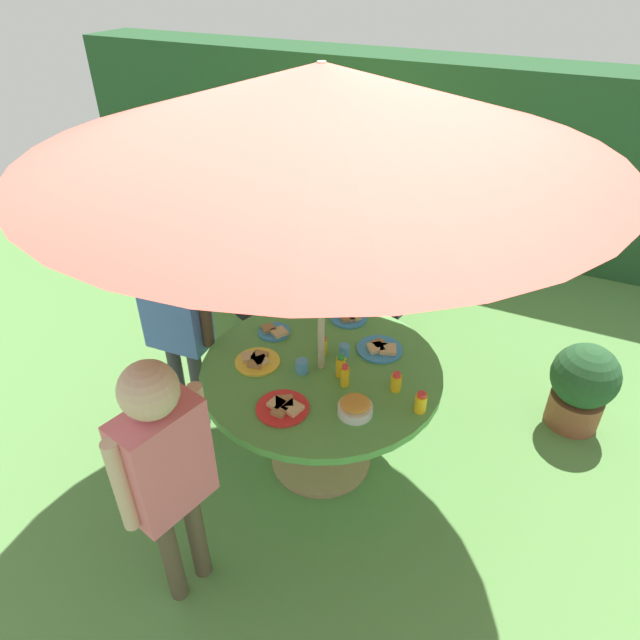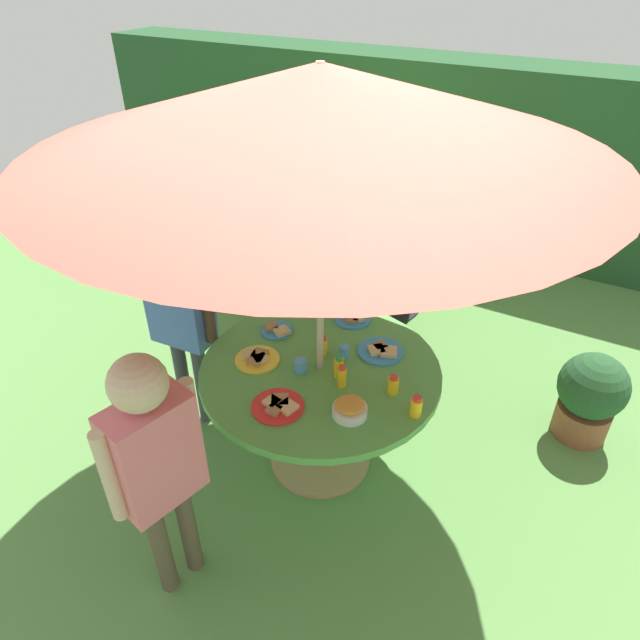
# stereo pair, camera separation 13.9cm
# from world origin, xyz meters

# --- Properties ---
(ground_plane) EXTENTS (10.00, 10.00, 0.02)m
(ground_plane) POSITION_xyz_m (0.00, 0.00, -0.01)
(ground_plane) COLOR #548442
(hedge_backdrop) EXTENTS (9.00, 0.70, 1.69)m
(hedge_backdrop) POSITION_xyz_m (0.00, 3.41, 0.85)
(hedge_backdrop) COLOR #234C28
(hedge_backdrop) RESTS_ON ground_plane
(garden_table) EXTENTS (1.27, 1.27, 0.70)m
(garden_table) POSITION_xyz_m (0.00, 0.00, 0.57)
(garden_table) COLOR tan
(garden_table) RESTS_ON ground_plane
(patio_umbrella) EXTENTS (2.45, 2.45, 2.18)m
(patio_umbrella) POSITION_xyz_m (0.00, 0.00, 2.01)
(patio_umbrella) COLOR #B7AD8C
(patio_umbrella) RESTS_ON ground_plane
(wooden_chair) EXTENTS (0.64, 0.62, 1.00)m
(wooden_chair) POSITION_xyz_m (-0.56, 1.14, 0.55)
(wooden_chair) COLOR brown
(wooden_chair) RESTS_ON ground_plane
(dome_tent) EXTENTS (1.84, 1.84, 1.42)m
(dome_tent) POSITION_xyz_m (-0.89, 1.81, 0.70)
(dome_tent) COLOR #B2C63F
(dome_tent) RESTS_ON ground_plane
(potted_plant) EXTENTS (0.40, 0.40, 0.58)m
(potted_plant) POSITION_xyz_m (1.30, 0.98, 0.31)
(potted_plant) COLOR brown
(potted_plant) RESTS_ON ground_plane
(child_in_white_shirt) EXTENTS (0.34, 0.42, 1.38)m
(child_in_white_shirt) POSITION_xyz_m (-0.41, 0.80, 0.88)
(child_in_white_shirt) COLOR navy
(child_in_white_shirt) RESTS_ON ground_plane
(child_in_blue_shirt) EXTENTS (0.46, 0.23, 1.35)m
(child_in_blue_shirt) POSITION_xyz_m (-0.88, -0.06, 0.86)
(child_in_blue_shirt) COLOR #3F3F47
(child_in_blue_shirt) RESTS_ON ground_plane
(child_in_pink_shirt) EXTENTS (0.26, 0.44, 1.33)m
(child_in_pink_shirt) POSITION_xyz_m (-0.22, -0.97, 0.85)
(child_in_pink_shirt) COLOR brown
(child_in_pink_shirt) RESTS_ON ground_plane
(snack_bowl) EXTENTS (0.17, 0.17, 0.08)m
(snack_bowl) POSITION_xyz_m (0.30, -0.24, 0.74)
(snack_bowl) COLOR white
(snack_bowl) RESTS_ON garden_table
(plate_back_edge) EXTENTS (0.22, 0.22, 0.03)m
(plate_back_edge) POSITION_xyz_m (-0.05, 0.48, 0.72)
(plate_back_edge) COLOR #338CD8
(plate_back_edge) RESTS_ON garden_table
(plate_center_front) EXTENTS (0.26, 0.26, 0.03)m
(plate_center_front) POSITION_xyz_m (-0.02, -0.37, 0.72)
(plate_center_front) COLOR red
(plate_center_front) RESTS_ON garden_table
(plate_near_left) EXTENTS (0.25, 0.25, 0.03)m
(plate_near_left) POSITION_xyz_m (0.23, 0.27, 0.71)
(plate_near_left) COLOR #338CD8
(plate_near_left) RESTS_ON garden_table
(plate_far_right) EXTENTS (0.19, 0.18, 0.03)m
(plate_far_right) POSITION_xyz_m (-0.37, 0.16, 0.72)
(plate_far_right) COLOR #338CD8
(plate_far_right) RESTS_ON garden_table
(plate_mid_right) EXTENTS (0.24, 0.24, 0.03)m
(plate_mid_right) POSITION_xyz_m (-0.32, -0.12, 0.72)
(plate_mid_right) COLOR yellow
(plate_mid_right) RESTS_ON garden_table
(juice_bottle_near_right) EXTENTS (0.05, 0.05, 0.13)m
(juice_bottle_near_right) POSITION_xyz_m (0.12, -0.02, 0.76)
(juice_bottle_near_right) COLOR yellow
(juice_bottle_near_right) RESTS_ON garden_table
(juice_bottle_far_left) EXTENTS (0.04, 0.04, 0.13)m
(juice_bottle_far_left) POSITION_xyz_m (0.17, -0.08, 0.76)
(juice_bottle_far_left) COLOR yellow
(juice_bottle_far_left) RESTS_ON garden_table
(juice_bottle_center_back) EXTENTS (0.06, 0.06, 0.11)m
(juice_bottle_center_back) POSITION_xyz_m (0.57, -0.09, 0.75)
(juice_bottle_center_back) COLOR yellow
(juice_bottle_center_back) RESTS_ON garden_table
(juice_bottle_mid_left) EXTENTS (0.05, 0.05, 0.11)m
(juice_bottle_mid_left) POSITION_xyz_m (-0.04, 0.11, 0.75)
(juice_bottle_mid_left) COLOR yellow
(juice_bottle_mid_left) RESTS_ON garden_table
(juice_bottle_front_edge) EXTENTS (0.05, 0.05, 0.11)m
(juice_bottle_front_edge) POSITION_xyz_m (0.41, 0.00, 0.75)
(juice_bottle_front_edge) COLOR yellow
(juice_bottle_front_edge) RESTS_ON garden_table
(cup_near) EXTENTS (0.07, 0.07, 0.07)m
(cup_near) POSITION_xyz_m (-0.07, -0.08, 0.74)
(cup_near) COLOR #4C99D8
(cup_near) RESTS_ON garden_table
(cup_far) EXTENTS (0.06, 0.06, 0.07)m
(cup_far) POSITION_xyz_m (0.07, 0.14, 0.74)
(cup_far) COLOR #4C99D8
(cup_far) RESTS_ON garden_table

